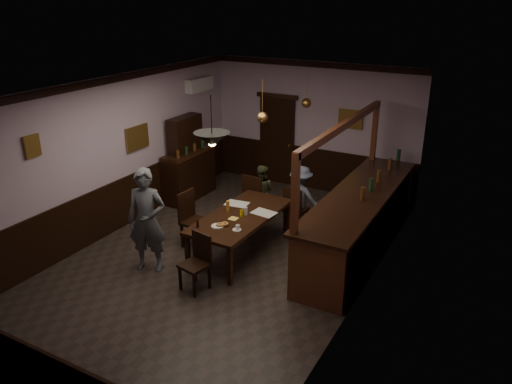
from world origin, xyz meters
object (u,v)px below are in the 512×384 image
Objects in this scene: person_standing at (147,221)px; bar_counter at (359,220)px; person_seated_left at (261,191)px; dining_table at (241,218)px; pendant_iron at (212,139)px; pendant_brass_far at (306,103)px; pendant_brass_mid at (262,117)px; chair_far_left at (254,196)px; sideboard at (188,166)px; chair_side at (192,217)px; coffee_cup at (238,227)px; soda_can at (242,213)px; chair_far_right at (294,207)px; chair_near at (198,259)px; person_seated_right at (301,197)px.

person_standing is 3.72m from bar_counter.
person_seated_left is at bearing 56.28° from person_standing.
dining_table is 1.65m from person_standing.
bar_counter is 3.15m from pendant_iron.
person_standing is 4.14m from pendant_brass_far.
pendant_brass_far is (0.20, 1.54, 0.00)m from pendant_brass_mid.
sideboard is at bearing -11.52° from chair_far_left.
chair_side is at bearing -52.59° from sideboard.
chair_far_left is 2.61m from person_standing.
pendant_brass_mid is at bearing -175.14° from bar_counter.
bar_counter reaches higher than chair_side.
bar_counter is at bearing 47.59° from coffee_cup.
bar_counter is (2.89, 2.32, -0.30)m from person_standing.
person_seated_left is 9.45× the size of soda_can.
chair_far_right and chair_near have the same top height.
pendant_brass_far is at bearing 51.53° from person_standing.
dining_table is at bearing -148.98° from bar_counter.
pendant_iron is (-0.50, -2.34, 1.69)m from person_seated_right.
person_seated_right is at bearing 167.88° from person_seated_left.
coffee_cup is 0.53m from soda_can.
chair_near reaches higher than coffee_cup.
pendant_brass_far is (1.20, 3.71, 1.40)m from person_standing.
dining_table is 2.39× the size of chair_near.
person_seated_right reaches higher than coffee_cup.
bar_counter is at bearing 176.52° from chair_far_right.
soda_can is 2.94m from pendant_brass_far.
chair_near is (-0.48, -2.59, -0.00)m from chair_far_right.
person_standing is at bearing -114.85° from pendant_brass_mid.
pendant_brass_mid is 1.56m from pendant_brass_far.
coffee_cup is 0.04× the size of sideboard.
pendant_brass_far is (0.14, 3.28, -0.02)m from pendant_iron.
dining_table is at bearing 135.10° from soda_can.
pendant_iron is 0.97× the size of pendant_brass_mid.
chair_near is at bearing 87.04° from person_seated_left.
pendant_iron is (-1.84, -1.89, 1.72)m from bar_counter.
pendant_iron is 0.97× the size of pendant_brass_far.
coffee_cup is 2.13m from pendant_brass_mid.
soda_can is 1.69m from pendant_iron.
person_seated_left is at bearing -12.96° from chair_side.
pendant_iron is (-0.07, -0.74, 1.51)m from soda_can.
chair_far_left is at bearing 54.96° from person_standing.
pendant_brass_mid reaches higher than bar_counter.
chair_far_right is at bearing -179.56° from chair_far_left.
bar_counter is (1.83, 2.42, 0.09)m from chair_near.
person_seated_left is at bearing -14.52° from chair_far_right.
pendant_brass_far reaches higher than person_seated_right.
dining_table is 0.96m from chair_side.
chair_far_left is at bearing 175.43° from bar_counter.
dining_table is 0.15m from soda_can.
bar_counter is (1.82, 1.09, -0.09)m from dining_table.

